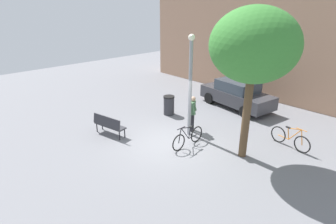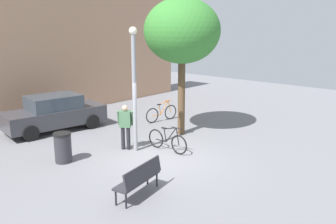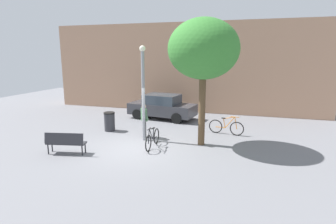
{
  "view_description": "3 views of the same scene",
  "coord_description": "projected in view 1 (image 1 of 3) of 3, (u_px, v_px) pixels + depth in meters",
  "views": [
    {
      "loc": [
        7.68,
        -7.34,
        5.62
      ],
      "look_at": [
        0.02,
        -0.15,
        1.47
      ],
      "focal_mm": 30.05,
      "sensor_mm": 36.0,
      "label": 1
    },
    {
      "loc": [
        -8.38,
        -7.8,
        4.43
      ],
      "look_at": [
        0.83,
        0.44,
        1.42
      ],
      "focal_mm": 37.78,
      "sensor_mm": 36.0,
      "label": 2
    },
    {
      "loc": [
        4.63,
        -10.44,
        3.99
      ],
      "look_at": [
        1.26,
        0.8,
        1.53
      ],
      "focal_mm": 29.16,
      "sensor_mm": 36.0,
      "label": 3
    }
  ],
  "objects": [
    {
      "name": "lamppost",
      "position": [
        190.0,
        81.0,
        11.86
      ],
      "size": [
        0.28,
        0.28,
        4.41
      ],
      "color": "gray",
      "rests_on": "ground_plane"
    },
    {
      "name": "parked_car_charcoal",
      "position": [
        237.0,
        94.0,
        15.73
      ],
      "size": [
        4.4,
        2.28,
        1.55
      ],
      "color": "#38383D",
      "rests_on": "ground_plane"
    },
    {
      "name": "person_by_lamppost",
      "position": [
        193.0,
        111.0,
        12.75
      ],
      "size": [
        0.54,
        0.61,
        1.67
      ],
      "color": "#232328",
      "rests_on": "ground_plane"
    },
    {
      "name": "park_bench",
      "position": [
        109.0,
        124.0,
        12.46
      ],
      "size": [
        1.66,
        0.78,
        0.92
      ],
      "color": "#2D2D33",
      "rests_on": "ground_plane"
    },
    {
      "name": "plaza_tree",
      "position": [
        254.0,
        46.0,
        9.44
      ],
      "size": [
        3.05,
        3.05,
        5.54
      ],
      "color": "brown",
      "rests_on": "ground_plane"
    },
    {
      "name": "trash_bin",
      "position": [
        169.0,
        105.0,
        14.81
      ],
      "size": [
        0.59,
        0.59,
        1.01
      ],
      "color": "#2D2D33",
      "rests_on": "ground_plane"
    },
    {
      "name": "building_facade",
      "position": [
        283.0,
        47.0,
        16.66
      ],
      "size": [
        19.62,
        2.0,
        6.18
      ],
      "primitive_type": "cube",
      "color": "tan",
      "rests_on": "ground_plane"
    },
    {
      "name": "bicycle_orange",
      "position": [
        290.0,
        139.0,
        11.48
      ],
      "size": [
        1.79,
        0.36,
        0.97
      ],
      "color": "black",
      "rests_on": "ground_plane"
    },
    {
      "name": "bicycle_black",
      "position": [
        188.0,
        138.0,
        11.56
      ],
      "size": [
        0.09,
        1.81,
        0.97
      ],
      "color": "black",
      "rests_on": "ground_plane"
    },
    {
      "name": "ground_plane",
      "position": [
        170.0,
        143.0,
        11.95
      ],
      "size": [
        36.0,
        36.0,
        0.0
      ],
      "primitive_type": "plane",
      "color": "slate"
    }
  ]
}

